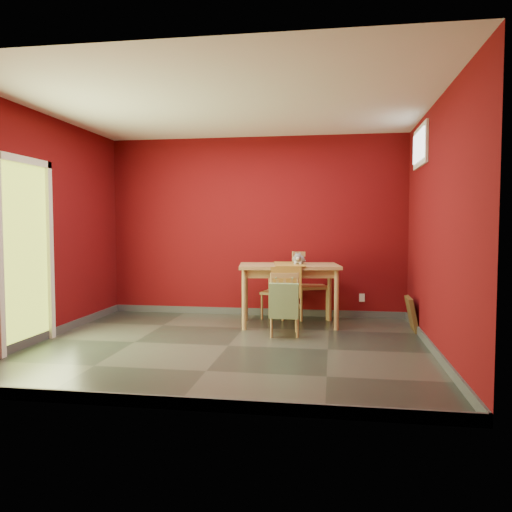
# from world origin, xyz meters

# --- Properties ---
(ground) EXTENTS (4.50, 4.50, 0.00)m
(ground) POSITION_xyz_m (0.00, 0.00, 0.00)
(ground) COLOR #2D342D
(ground) RESTS_ON ground
(room_shell) EXTENTS (4.50, 4.50, 4.50)m
(room_shell) POSITION_xyz_m (0.00, 0.00, 0.05)
(room_shell) COLOR #5A090C
(room_shell) RESTS_ON ground
(doorway) EXTENTS (0.06, 1.01, 2.13)m
(doorway) POSITION_xyz_m (-2.23, -0.40, 1.12)
(doorway) COLOR #B7D838
(doorway) RESTS_ON ground
(window) EXTENTS (0.05, 0.90, 0.50)m
(window) POSITION_xyz_m (2.23, 1.00, 2.35)
(window) COLOR white
(window) RESTS_ON room_shell
(outlet_plate) EXTENTS (0.08, 0.02, 0.12)m
(outlet_plate) POSITION_xyz_m (1.60, 1.99, 0.30)
(outlet_plate) COLOR silver
(outlet_plate) RESTS_ON room_shell
(dining_table) EXTENTS (1.44, 0.97, 0.84)m
(dining_table) POSITION_xyz_m (0.58, 1.28, 0.73)
(dining_table) COLOR tan
(dining_table) RESTS_ON ground
(table_runner) EXTENTS (0.51, 0.88, 0.42)m
(table_runner) POSITION_xyz_m (0.58, 1.14, 0.77)
(table_runner) COLOR olive
(table_runner) RESTS_ON dining_table
(chair_far_left) EXTENTS (0.45, 0.45, 0.80)m
(chair_far_left) POSITION_xyz_m (0.35, 1.80, 0.41)
(chair_far_left) COLOR tan
(chair_far_left) RESTS_ON ground
(chair_far_right) EXTENTS (0.60, 0.60, 0.98)m
(chair_far_right) POSITION_xyz_m (0.82, 1.88, 0.50)
(chair_far_right) COLOR tan
(chair_far_right) RESTS_ON ground
(chair_near) EXTENTS (0.41, 0.41, 0.80)m
(chair_near) POSITION_xyz_m (0.58, 0.62, 0.41)
(chair_near) COLOR tan
(chair_near) RESTS_ON ground
(tote_bag) EXTENTS (0.36, 0.20, 0.49)m
(tote_bag) POSITION_xyz_m (0.59, 0.42, 0.47)
(tote_bag) COLOR #6D8857
(tote_bag) RESTS_ON chair_near
(cat) EXTENTS (0.21, 0.37, 0.18)m
(cat) POSITION_xyz_m (0.70, 1.36, 0.93)
(cat) COLOR slate
(cat) RESTS_ON table_runner
(picture_frame) EXTENTS (0.15, 0.44, 0.44)m
(picture_frame) POSITION_xyz_m (2.19, 1.16, 0.22)
(picture_frame) COLOR brown
(picture_frame) RESTS_ON ground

